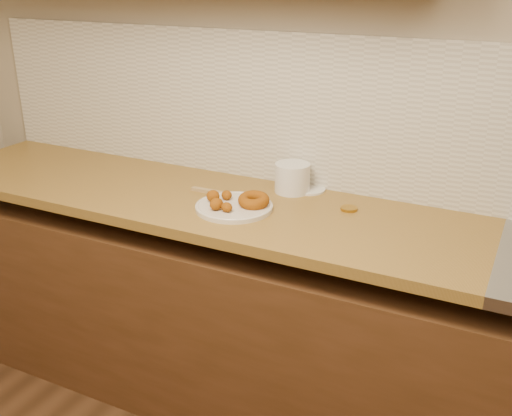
# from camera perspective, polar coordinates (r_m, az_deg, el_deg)

# --- Properties ---
(wall_back) EXTENTS (4.00, 0.02, 2.70)m
(wall_back) POSITION_cam_1_polar(r_m,az_deg,el_deg) (2.26, 11.64, 11.98)
(wall_back) COLOR tan
(wall_back) RESTS_ON ground
(base_cabinet) EXTENTS (3.60, 0.60, 0.77)m
(base_cabinet) POSITION_cam_1_polar(r_m,az_deg,el_deg) (2.35, 7.73, -12.95)
(base_cabinet) COLOR #55321C
(base_cabinet) RESTS_ON floor
(butcher_block) EXTENTS (2.30, 0.62, 0.04)m
(butcher_block) POSITION_cam_1_polar(r_m,az_deg,el_deg) (2.37, -6.62, 0.93)
(butcher_block) COLOR olive
(butcher_block) RESTS_ON base_cabinet
(backsplash) EXTENTS (3.60, 0.02, 0.60)m
(backsplash) POSITION_cam_1_polar(r_m,az_deg,el_deg) (2.28, 11.27, 8.23)
(backsplash) COLOR silver
(backsplash) RESTS_ON wall_back
(donut_plate) EXTENTS (0.28, 0.28, 0.02)m
(donut_plate) POSITION_cam_1_polar(r_m,az_deg,el_deg) (2.20, -2.11, 0.08)
(donut_plate) COLOR silver
(donut_plate) RESTS_ON butcher_block
(ring_donut) EXTENTS (0.15, 0.16, 0.05)m
(ring_donut) POSITION_cam_1_polar(r_m,az_deg,el_deg) (2.18, -0.25, 0.77)
(ring_donut) COLOR #9B540F
(ring_donut) RESTS_ON donut_plate
(fried_dough_chunks) EXTENTS (0.15, 0.17, 0.05)m
(fried_dough_chunks) POSITION_cam_1_polar(r_m,az_deg,el_deg) (2.18, -3.52, 0.73)
(fried_dough_chunks) COLOR #9B540F
(fried_dough_chunks) RESTS_ON donut_plate
(plastic_tub) EXTENTS (0.17, 0.17, 0.11)m
(plastic_tub) POSITION_cam_1_polar(r_m,az_deg,el_deg) (2.35, 3.48, 2.89)
(plastic_tub) COLOR white
(plastic_tub) RESTS_ON butcher_block
(tub_lid) EXTENTS (0.18, 0.18, 0.01)m
(tub_lid) POSITION_cam_1_polar(r_m,az_deg,el_deg) (2.39, 5.02, 1.81)
(tub_lid) COLOR white
(tub_lid) RESTS_ON butcher_block
(brass_jar_lid) EXTENTS (0.08, 0.08, 0.01)m
(brass_jar_lid) POSITION_cam_1_polar(r_m,az_deg,el_deg) (2.21, 8.84, -0.06)
(brass_jar_lid) COLOR #AA7E25
(brass_jar_lid) RESTS_ON butcher_block
(wooden_utensil) EXTENTS (0.17, 0.02, 0.01)m
(wooden_utensil) POSITION_cam_1_polar(r_m,az_deg,el_deg) (2.36, -4.32, 1.57)
(wooden_utensil) COLOR tan
(wooden_utensil) RESTS_ON butcher_block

